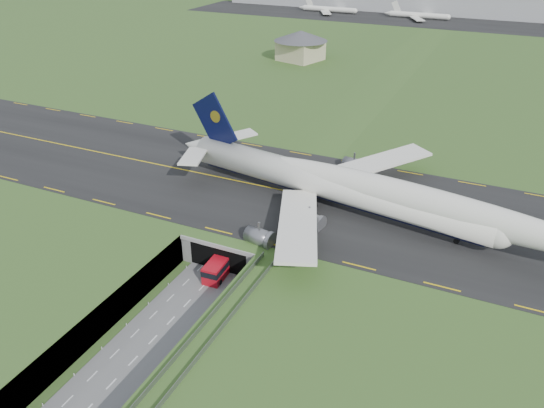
% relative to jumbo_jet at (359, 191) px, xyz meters
% --- Properties ---
extents(ground, '(900.00, 900.00, 0.00)m').
position_rel_jumbo_jet_xyz_m(ground, '(-20.34, -29.72, -11.38)').
color(ground, '#365421').
rests_on(ground, ground).
extents(airfield_deck, '(800.00, 800.00, 6.00)m').
position_rel_jumbo_jet_xyz_m(airfield_deck, '(-20.34, -29.72, -8.38)').
color(airfield_deck, gray).
rests_on(airfield_deck, ground).
extents(trench_road, '(12.00, 75.00, 0.20)m').
position_rel_jumbo_jet_xyz_m(trench_road, '(-20.34, -37.22, -11.28)').
color(trench_road, slate).
rests_on(trench_road, ground).
extents(taxiway, '(800.00, 44.00, 0.18)m').
position_rel_jumbo_jet_xyz_m(taxiway, '(-20.34, 3.28, -5.29)').
color(taxiway, black).
rests_on(taxiway, airfield_deck).
extents(tunnel_portal, '(17.00, 22.30, 6.00)m').
position_rel_jumbo_jet_xyz_m(tunnel_portal, '(-20.34, -13.01, -8.05)').
color(tunnel_portal, gray).
rests_on(tunnel_portal, ground).
extents(guideway, '(3.00, 53.00, 7.05)m').
position_rel_jumbo_jet_xyz_m(guideway, '(-9.34, -48.83, -6.06)').
color(guideway, '#A8A8A3').
rests_on(guideway, ground).
extents(jumbo_jet, '(93.36, 59.72, 20.01)m').
position_rel_jumbo_jet_xyz_m(jumbo_jet, '(0.00, 0.00, 0.00)').
color(jumbo_jet, white).
rests_on(jumbo_jet, ground).
extents(shuttle_tram, '(3.76, 8.79, 3.48)m').
position_rel_jumbo_jet_xyz_m(shuttle_tram, '(-19.48, -22.82, -9.48)').
color(shuttle_tram, '#B50C18').
rests_on(shuttle_tram, ground).
extents(service_building, '(27.74, 27.74, 12.25)m').
position_rel_jumbo_jet_xyz_m(service_building, '(-60.66, 118.49, 1.87)').
color(service_building, '#C7BC8F').
rests_on(service_building, ground).
extents(cargo_terminal, '(320.00, 67.00, 15.60)m').
position_rel_jumbo_jet_xyz_m(cargo_terminal, '(-20.37, 269.69, 2.57)').
color(cargo_terminal, '#B2B2B2').
rests_on(cargo_terminal, ground).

